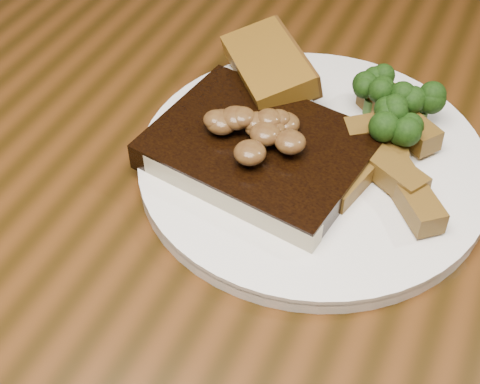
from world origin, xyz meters
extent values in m
cube|color=#45250D|center=(0.00, 0.00, 0.73)|extent=(1.60, 0.90, 0.04)
cube|color=black|center=(0.01, 0.71, 0.45)|extent=(0.55, 0.55, 0.04)
cylinder|color=black|center=(-0.10, 0.93, 0.21)|extent=(0.04, 0.04, 0.43)
cylinder|color=black|center=(0.13, 0.48, 0.21)|extent=(0.04, 0.04, 0.43)
cylinder|color=black|center=(-0.21, 0.59, 0.21)|extent=(0.04, 0.04, 0.43)
cylinder|color=white|center=(0.03, 0.08, 0.76)|extent=(0.31, 0.31, 0.01)
cube|color=black|center=(-0.01, 0.05, 0.78)|extent=(0.20, 0.16, 0.03)
cube|color=#B9B08F|center=(-0.01, -0.01, 0.77)|extent=(0.16, 0.04, 0.02)
cube|color=brown|center=(-0.04, 0.15, 0.77)|extent=(0.11, 0.12, 0.02)
camera|label=1|loc=(0.16, -0.33, 1.17)|focal=50.00mm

